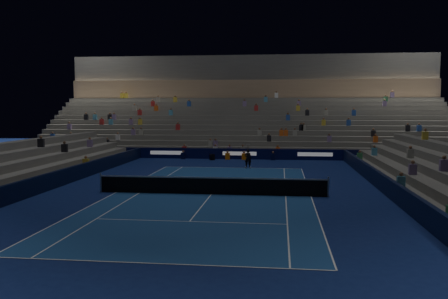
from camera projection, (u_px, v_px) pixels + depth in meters
name	position (u px, v px, depth m)	size (l,w,h in m)	color
ground	(211.00, 194.00, 26.41)	(90.00, 90.00, 0.00)	#0D1B53
court_surface	(211.00, 194.00, 26.41)	(10.97, 23.77, 0.01)	navy
sponsor_barrier_far	(240.00, 154.00, 44.67)	(44.00, 0.25, 1.00)	black
sponsor_barrier_east	(391.00, 189.00, 25.23)	(0.25, 37.00, 1.00)	black
sponsor_barrier_west	(46.00, 182.00, 27.51)	(0.25, 37.00, 1.00)	black
grandstand_main	(247.00, 121.00, 53.72)	(44.00, 15.20, 11.20)	#5F5F5B
tennis_net	(211.00, 186.00, 26.37)	(12.90, 0.10, 1.10)	#B2B2B7
tennis_player	(248.00, 159.00, 37.96)	(0.56, 0.37, 1.54)	black
broadcast_camera	(212.00, 157.00, 43.94)	(0.57, 0.92, 0.54)	black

